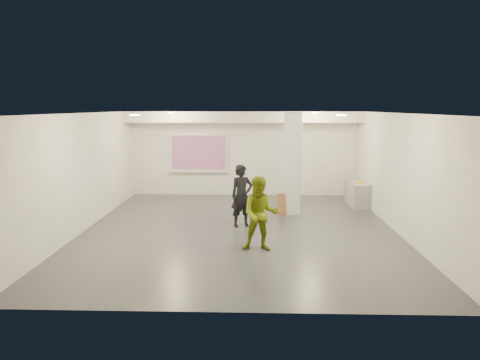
{
  "coord_description": "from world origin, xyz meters",
  "views": [
    {
      "loc": [
        0.33,
        -10.69,
        3.16
      ],
      "look_at": [
        0.0,
        0.4,
        1.25
      ],
      "focal_mm": 32.0,
      "sensor_mm": 36.0,
      "label": 1
    }
  ],
  "objects_px": {
    "column": "(292,164)",
    "credenza": "(358,194)",
    "projection_screen": "(199,153)",
    "man": "(260,214)",
    "woman": "(242,196)"
  },
  "relations": [
    {
      "from": "credenza",
      "to": "man",
      "type": "xyz_separation_m",
      "value": [
        -3.21,
        -4.47,
        0.44
      ]
    },
    {
      "from": "column",
      "to": "woman",
      "type": "height_order",
      "value": "column"
    },
    {
      "from": "projection_screen",
      "to": "man",
      "type": "distance_m",
      "value": 6.41
    },
    {
      "from": "projection_screen",
      "to": "woman",
      "type": "xyz_separation_m",
      "value": [
        1.65,
        -4.08,
        -0.7
      ]
    },
    {
      "from": "credenza",
      "to": "woman",
      "type": "xyz_separation_m",
      "value": [
        -3.67,
        -2.54,
        0.44
      ]
    },
    {
      "from": "column",
      "to": "projection_screen",
      "type": "xyz_separation_m",
      "value": [
        -3.1,
        2.65,
        0.03
      ]
    },
    {
      "from": "woman",
      "to": "projection_screen",
      "type": "bearing_deg",
      "value": 88.47
    },
    {
      "from": "credenza",
      "to": "projection_screen",
      "type": "bearing_deg",
      "value": 161.97
    },
    {
      "from": "projection_screen",
      "to": "woman",
      "type": "relative_size",
      "value": 1.27
    },
    {
      "from": "projection_screen",
      "to": "man",
      "type": "bearing_deg",
      "value": -70.68
    },
    {
      "from": "column",
      "to": "credenza",
      "type": "relative_size",
      "value": 2.27
    },
    {
      "from": "column",
      "to": "man",
      "type": "distance_m",
      "value": 3.56
    },
    {
      "from": "woman",
      "to": "man",
      "type": "distance_m",
      "value": 1.99
    },
    {
      "from": "column",
      "to": "woman",
      "type": "relative_size",
      "value": 1.81
    },
    {
      "from": "column",
      "to": "projection_screen",
      "type": "height_order",
      "value": "column"
    }
  ]
}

